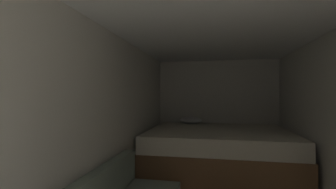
# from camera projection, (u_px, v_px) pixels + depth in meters

# --- Properties ---
(wall_back) EXTENTS (2.52, 0.05, 2.10)m
(wall_back) POSITION_uv_depth(u_px,v_px,m) (217.00, 111.00, 4.88)
(wall_back) COLOR silver
(wall_back) RESTS_ON ground
(wall_left) EXTENTS (0.05, 5.14, 2.10)m
(wall_left) POSITION_uv_depth(u_px,v_px,m) (106.00, 126.00, 2.57)
(wall_left) COLOR silver
(wall_left) RESTS_ON ground
(ceiling_slab) EXTENTS (2.52, 5.14, 0.05)m
(ceiling_slab) POSITION_uv_depth(u_px,v_px,m) (221.00, 21.00, 2.33)
(ceiling_slab) COLOR white
(ceiling_slab) RESTS_ON wall_left
(bed) EXTENTS (2.30, 1.84, 0.95)m
(bed) POSITION_uv_depth(u_px,v_px,m) (218.00, 154.00, 3.91)
(bed) COLOR brown
(bed) RESTS_ON ground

